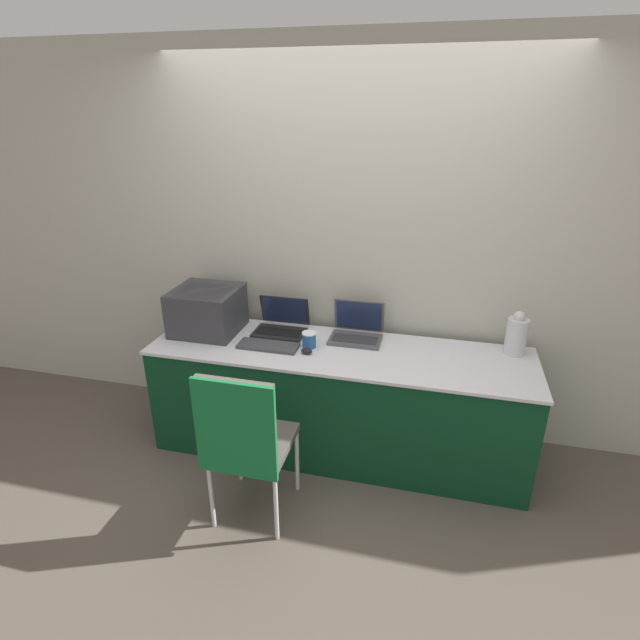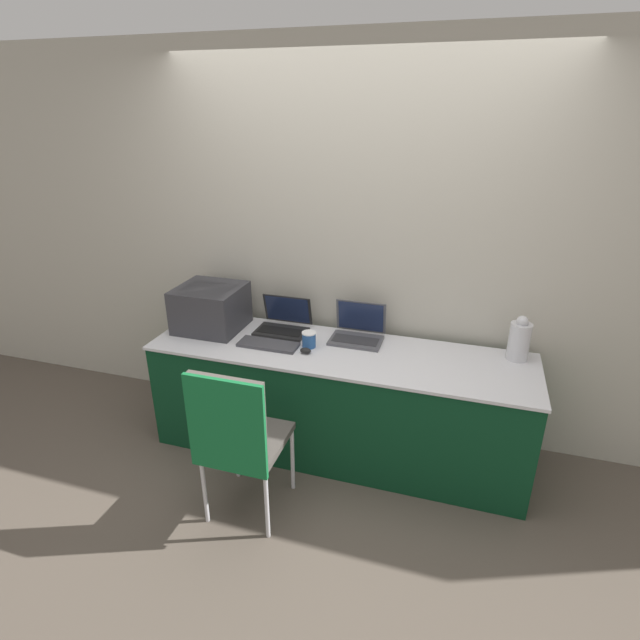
{
  "view_description": "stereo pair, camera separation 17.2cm",
  "coord_description": "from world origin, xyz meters",
  "px_view_note": "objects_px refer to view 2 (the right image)",
  "views": [
    {
      "loc": [
        0.56,
        -2.46,
        2.18
      ],
      "look_at": [
        -0.13,
        0.36,
        0.93
      ],
      "focal_mm": 28.0,
      "sensor_mm": 36.0,
      "label": 1
    },
    {
      "loc": [
        0.73,
        -2.41,
        2.18
      ],
      "look_at": [
        -0.13,
        0.36,
        0.93
      ],
      "focal_mm": 28.0,
      "sensor_mm": 36.0,
      "label": 2
    }
  ],
  "objects_px": {
    "external_keyboard": "(268,345)",
    "metal_pitcher": "(519,340)",
    "laptop_right": "(358,332)",
    "coffee_cup": "(309,339)",
    "chair": "(236,433)",
    "mouse": "(306,351)",
    "printer": "(210,306)",
    "laptop_left": "(283,323)"
  },
  "relations": [
    {
      "from": "laptop_right",
      "to": "mouse",
      "type": "xyz_separation_m",
      "value": [
        -0.26,
        -0.3,
        -0.03
      ]
    },
    {
      "from": "laptop_left",
      "to": "coffee_cup",
      "type": "bearing_deg",
      "value": -37.67
    },
    {
      "from": "external_keyboard",
      "to": "metal_pitcher",
      "type": "bearing_deg",
      "value": 10.81
    },
    {
      "from": "external_keyboard",
      "to": "chair",
      "type": "xyz_separation_m",
      "value": [
        0.11,
        -0.72,
        -0.16
      ]
    },
    {
      "from": "external_keyboard",
      "to": "metal_pitcher",
      "type": "relative_size",
      "value": 1.37
    },
    {
      "from": "metal_pitcher",
      "to": "chair",
      "type": "relative_size",
      "value": 0.29
    },
    {
      "from": "printer",
      "to": "chair",
      "type": "bearing_deg",
      "value": -55.4
    },
    {
      "from": "coffee_cup",
      "to": "metal_pitcher",
      "type": "relative_size",
      "value": 0.36
    },
    {
      "from": "metal_pitcher",
      "to": "external_keyboard",
      "type": "bearing_deg",
      "value": -169.19
    },
    {
      "from": "metal_pitcher",
      "to": "chair",
      "type": "bearing_deg",
      "value": -144.46
    },
    {
      "from": "coffee_cup",
      "to": "chair",
      "type": "bearing_deg",
      "value": -100.32
    },
    {
      "from": "external_keyboard",
      "to": "mouse",
      "type": "distance_m",
      "value": 0.27
    },
    {
      "from": "laptop_right",
      "to": "chair",
      "type": "relative_size",
      "value": 0.35
    },
    {
      "from": "laptop_right",
      "to": "mouse",
      "type": "bearing_deg",
      "value": -130.89
    },
    {
      "from": "mouse",
      "to": "metal_pitcher",
      "type": "height_order",
      "value": "metal_pitcher"
    },
    {
      "from": "external_keyboard",
      "to": "coffee_cup",
      "type": "xyz_separation_m",
      "value": [
        0.25,
        0.07,
        0.04
      ]
    },
    {
      "from": "laptop_right",
      "to": "coffee_cup",
      "type": "relative_size",
      "value": 3.31
    },
    {
      "from": "external_keyboard",
      "to": "coffee_cup",
      "type": "bearing_deg",
      "value": 15.05
    },
    {
      "from": "laptop_right",
      "to": "external_keyboard",
      "type": "distance_m",
      "value": 0.6
    },
    {
      "from": "laptop_left",
      "to": "coffee_cup",
      "type": "height_order",
      "value": "laptop_left"
    },
    {
      "from": "chair",
      "to": "coffee_cup",
      "type": "bearing_deg",
      "value": 79.68
    },
    {
      "from": "laptop_right",
      "to": "mouse",
      "type": "relative_size",
      "value": 4.71
    },
    {
      "from": "external_keyboard",
      "to": "chair",
      "type": "relative_size",
      "value": 0.4
    },
    {
      "from": "mouse",
      "to": "chair",
      "type": "distance_m",
      "value": 0.73
    },
    {
      "from": "external_keyboard",
      "to": "coffee_cup",
      "type": "height_order",
      "value": "coffee_cup"
    },
    {
      "from": "metal_pitcher",
      "to": "printer",
      "type": "bearing_deg",
      "value": -175.91
    },
    {
      "from": "printer",
      "to": "coffee_cup",
      "type": "height_order",
      "value": "printer"
    },
    {
      "from": "laptop_right",
      "to": "coffee_cup",
      "type": "distance_m",
      "value": 0.34
    },
    {
      "from": "external_keyboard",
      "to": "printer",
      "type": "bearing_deg",
      "value": 163.11
    },
    {
      "from": "laptop_right",
      "to": "coffee_cup",
      "type": "xyz_separation_m",
      "value": [
        -0.27,
        -0.21,
        -0.0
      ]
    },
    {
      "from": "external_keyboard",
      "to": "chair",
      "type": "height_order",
      "value": "chair"
    },
    {
      "from": "external_keyboard",
      "to": "chair",
      "type": "distance_m",
      "value": 0.74
    },
    {
      "from": "external_keyboard",
      "to": "metal_pitcher",
      "type": "height_order",
      "value": "metal_pitcher"
    },
    {
      "from": "laptop_left",
      "to": "coffee_cup",
      "type": "xyz_separation_m",
      "value": [
        0.25,
        -0.19,
        0.0
      ]
    },
    {
      "from": "printer",
      "to": "external_keyboard",
      "type": "height_order",
      "value": "printer"
    },
    {
      "from": "laptop_right",
      "to": "external_keyboard",
      "type": "xyz_separation_m",
      "value": [
        -0.53,
        -0.28,
        -0.04
      ]
    },
    {
      "from": "printer",
      "to": "laptop_right",
      "type": "relative_size",
      "value": 1.27
    },
    {
      "from": "mouse",
      "to": "metal_pitcher",
      "type": "bearing_deg",
      "value": 14.18
    },
    {
      "from": "laptop_right",
      "to": "printer",
      "type": "bearing_deg",
      "value": -172.76
    },
    {
      "from": "laptop_right",
      "to": "mouse",
      "type": "height_order",
      "value": "laptop_right"
    },
    {
      "from": "printer",
      "to": "coffee_cup",
      "type": "distance_m",
      "value": 0.75
    },
    {
      "from": "coffee_cup",
      "to": "chair",
      "type": "xyz_separation_m",
      "value": [
        -0.14,
        -0.79,
        -0.21
      ]
    }
  ]
}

